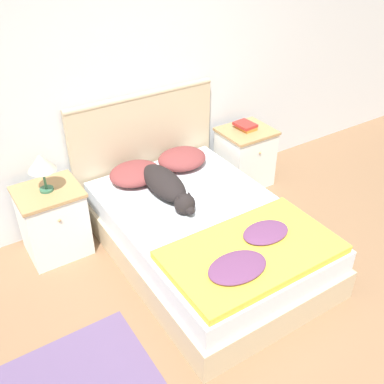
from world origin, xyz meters
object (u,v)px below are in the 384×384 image
object	(u,v)px
nightstand_left	(53,221)
book_stack	(246,126)
pillow_left	(135,173)
dog	(166,186)
nightstand_right	(245,157)
pillow_right	(182,159)
table_lamp	(41,163)
bed	(205,236)

from	to	relation	value
nightstand_left	book_stack	distance (m)	2.07
nightstand_left	pillow_left	size ratio (longest dim) A/B	1.33
dog	book_stack	size ratio (longest dim) A/B	3.83
nightstand_right	book_stack	distance (m)	0.34
book_stack	nightstand_right	bearing A→B (deg)	-98.13
pillow_right	book_stack	bearing A→B (deg)	2.88
nightstand_right	dog	bearing A→B (deg)	-162.38
nightstand_right	table_lamp	bearing A→B (deg)	179.99
bed	pillow_right	size ratio (longest dim) A/B	4.31
dog	book_stack	bearing A→B (deg)	18.82
nightstand_right	dog	xyz separation A→B (m)	(-1.14, -0.36, 0.24)
nightstand_left	table_lamp	distance (m)	0.56
pillow_right	dog	world-z (taller)	dog
nightstand_right	pillow_left	xyz separation A→B (m)	(-1.26, -0.01, 0.22)
pillow_left	nightstand_left	bearing A→B (deg)	179.17
nightstand_left	table_lamp	xyz separation A→B (m)	(0.00, 0.00, 0.56)
nightstand_left	pillow_right	xyz separation A→B (m)	(1.26, -0.01, 0.22)
dog	bed	bearing A→B (deg)	-72.46
pillow_left	table_lamp	world-z (taller)	table_lamp
bed	nightstand_right	xyz separation A→B (m)	(1.02, 0.76, 0.09)
bed	table_lamp	distance (m)	1.43
pillow_left	nightstand_right	bearing A→B (deg)	0.51
bed	book_stack	bearing A→B (deg)	37.75
nightstand_left	book_stack	size ratio (longest dim) A/B	2.81
bed	pillow_left	xyz separation A→B (m)	(-0.24, 0.75, 0.31)
bed	nightstand_left	size ratio (longest dim) A/B	3.24
pillow_right	book_stack	size ratio (longest dim) A/B	2.11
bed	pillow_left	bearing A→B (deg)	108.01
bed	nightstand_right	size ratio (longest dim) A/B	3.24
bed	pillow_left	world-z (taller)	pillow_left
table_lamp	nightstand_right	bearing A→B (deg)	-0.01
book_stack	pillow_right	bearing A→B (deg)	-177.12
nightstand_left	dog	distance (m)	0.99
nightstand_right	table_lamp	distance (m)	2.11
nightstand_left	pillow_left	world-z (taller)	nightstand_left
bed	nightstand_left	distance (m)	1.28
bed	dog	xyz separation A→B (m)	(-0.13, 0.40, 0.33)
pillow_left	dog	bearing A→B (deg)	-71.47
book_stack	pillow_left	bearing A→B (deg)	-178.23
bed	nightstand_right	distance (m)	1.28
pillow_right	table_lamp	distance (m)	1.31
nightstand_left	pillow_left	bearing A→B (deg)	-0.83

